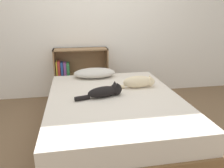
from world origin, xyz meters
name	(u,v)px	position (x,y,z in m)	size (l,w,h in m)	color
ground_plane	(114,134)	(0.00, 0.00, 0.00)	(8.00, 8.00, 0.00)	brown
wall_back	(98,23)	(0.00, 1.45, 1.25)	(8.00, 0.06, 2.50)	white
bed	(114,116)	(0.00, 0.00, 0.25)	(1.54, 1.98, 0.50)	brown
pillow	(95,73)	(-0.15, 0.79, 0.57)	(0.61, 0.33, 0.14)	beige
cat_light	(139,82)	(0.37, 0.24, 0.57)	(0.57, 0.13, 0.16)	beige
cat_dark	(106,91)	(-0.09, 0.01, 0.56)	(0.56, 0.23, 0.16)	black
bookshelf	(79,72)	(-0.36, 1.32, 0.44)	(0.88, 0.26, 0.85)	#8E6B47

